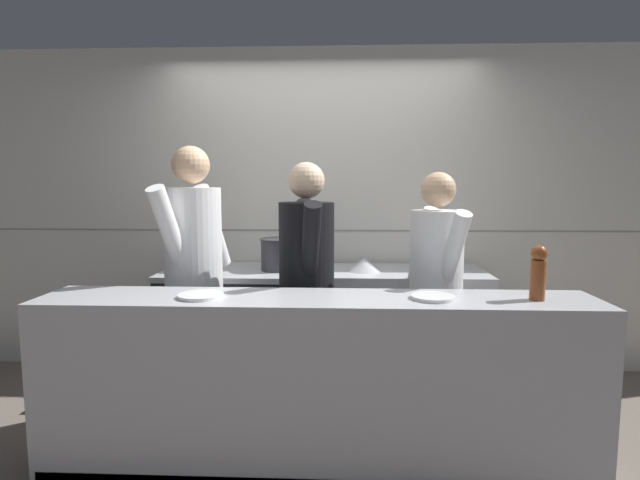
% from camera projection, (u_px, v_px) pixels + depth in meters
% --- Properties ---
extents(ground_plane, '(14.00, 14.00, 0.00)m').
position_uv_depth(ground_plane, '(314.00, 452.00, 2.86)').
color(ground_plane, '#6B6056').
extents(wall_back_tiled, '(8.00, 0.06, 2.60)m').
position_uv_depth(wall_back_tiled, '(323.00, 212.00, 4.07)').
color(wall_back_tiled, silver).
rests_on(wall_back_tiled, ground_plane).
extents(oven_range, '(1.15, 0.71, 0.89)m').
position_uv_depth(oven_range, '(243.00, 327.00, 3.79)').
color(oven_range, '#232326').
rests_on(oven_range, ground_plane).
extents(prep_counter, '(1.19, 0.65, 0.89)m').
position_uv_depth(prep_counter, '(403.00, 329.00, 3.74)').
color(prep_counter, '#B7BABF').
rests_on(prep_counter, ground_plane).
extents(pass_counter, '(2.86, 0.45, 0.95)m').
position_uv_depth(pass_counter, '(317.00, 387.00, 2.60)').
color(pass_counter, '#B7BABF').
rests_on(pass_counter, ground_plane).
extents(stock_pot, '(0.27, 0.27, 0.17)m').
position_uv_depth(stock_pot, '(197.00, 258.00, 3.71)').
color(stock_pot, beige).
rests_on(stock_pot, oven_range).
extents(sauce_pot, '(0.28, 0.28, 0.24)m').
position_uv_depth(sauce_pot, '(279.00, 254.00, 3.70)').
color(sauce_pot, '#2D2D33').
rests_on(sauce_pot, oven_range).
extents(mixing_bowl_steel, '(0.26, 0.26, 0.10)m').
position_uv_depth(mixing_bowl_steel, '(364.00, 264.00, 3.66)').
color(mixing_bowl_steel, '#B7BABF').
rests_on(mixing_bowl_steel, prep_counter).
extents(plated_dish_main, '(0.23, 0.23, 0.02)m').
position_uv_depth(plated_dish_main, '(201.00, 296.00, 2.54)').
color(plated_dish_main, white).
rests_on(plated_dish_main, pass_counter).
extents(plated_dish_appetiser, '(0.22, 0.22, 0.02)m').
position_uv_depth(plated_dish_appetiser, '(433.00, 297.00, 2.51)').
color(plated_dish_appetiser, white).
rests_on(plated_dish_appetiser, pass_counter).
extents(pepper_mill, '(0.08, 0.08, 0.28)m').
position_uv_depth(pepper_mill, '(538.00, 271.00, 2.47)').
color(pepper_mill, brown).
rests_on(pepper_mill, pass_counter).
extents(chef_head_cook, '(0.46, 0.76, 1.76)m').
position_uv_depth(chef_head_cook, '(194.00, 271.00, 3.14)').
color(chef_head_cook, black).
rests_on(chef_head_cook, ground_plane).
extents(chef_sous, '(0.39, 0.73, 1.66)m').
position_uv_depth(chef_sous, '(307.00, 283.00, 3.06)').
color(chef_sous, black).
rests_on(chef_sous, ground_plane).
extents(chef_line, '(0.41, 0.69, 1.60)m').
position_uv_depth(chef_line, '(436.00, 288.00, 3.08)').
color(chef_line, black).
rests_on(chef_line, ground_plane).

